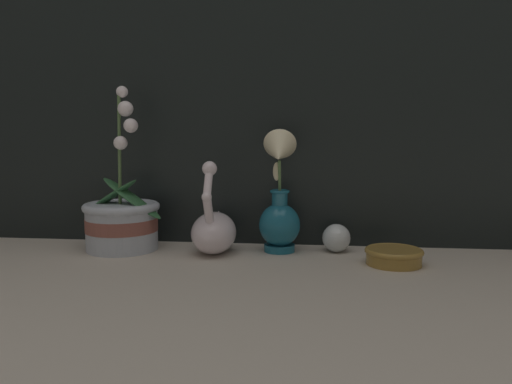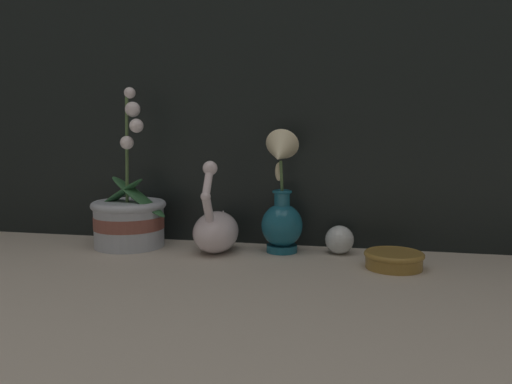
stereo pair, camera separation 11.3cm
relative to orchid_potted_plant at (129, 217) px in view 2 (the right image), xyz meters
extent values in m
plane|color=#BCB2A3|center=(0.30, -0.18, -0.07)|extent=(2.80, 2.80, 0.00)
cube|color=black|center=(0.30, 0.11, 0.53)|extent=(2.80, 0.03, 1.20)
cylinder|color=#B2BCCC|center=(0.00, 0.00, -0.02)|extent=(0.17, 0.17, 0.11)
cylinder|color=brown|center=(0.00, 0.00, -0.01)|extent=(0.17, 0.17, 0.03)
torus|color=#B2BCCC|center=(0.00, 0.00, 0.03)|extent=(0.19, 0.19, 0.02)
cylinder|color=#4C6B3D|center=(0.00, 0.00, 0.17)|extent=(0.01, 0.02, 0.27)
ellipsoid|color=#2D6038|center=(0.03, -0.01, 0.05)|extent=(0.17, 0.09, 0.10)
ellipsoid|color=#2D6038|center=(-0.03, 0.01, 0.05)|extent=(0.16, 0.08, 0.10)
sphere|color=white|center=(0.01, 0.01, 0.31)|extent=(0.03, 0.03, 0.03)
sphere|color=white|center=(0.01, 0.01, 0.27)|extent=(0.04, 0.04, 0.04)
sphere|color=white|center=(0.04, -0.03, 0.23)|extent=(0.03, 0.03, 0.03)
sphere|color=white|center=(0.01, -0.02, 0.19)|extent=(0.03, 0.03, 0.03)
ellipsoid|color=white|center=(0.23, -0.02, -0.03)|extent=(0.11, 0.15, 0.10)
cone|color=white|center=(0.23, 0.04, -0.01)|extent=(0.05, 0.07, 0.07)
cylinder|color=white|center=(0.23, -0.07, 0.04)|extent=(0.02, 0.05, 0.08)
sphere|color=white|center=(0.23, -0.09, 0.07)|extent=(0.02, 0.02, 0.02)
cylinder|color=white|center=(0.23, -0.07, 0.10)|extent=(0.02, 0.05, 0.07)
sphere|color=white|center=(0.23, -0.06, 0.13)|extent=(0.03, 0.03, 0.03)
cylinder|color=#195B75|center=(0.39, 0.02, -0.07)|extent=(0.07, 0.07, 0.02)
ellipsoid|color=#195B75|center=(0.39, 0.02, -0.01)|extent=(0.10, 0.10, 0.10)
cylinder|color=#195B75|center=(0.39, 0.02, 0.05)|extent=(0.04, 0.04, 0.03)
torus|color=#195B75|center=(0.39, 0.02, 0.07)|extent=(0.05, 0.05, 0.01)
cylinder|color=#567A47|center=(0.39, 0.01, 0.11)|extent=(0.01, 0.03, 0.08)
cone|color=beige|center=(0.39, -0.01, 0.17)|extent=(0.08, 0.10, 0.10)
ellipsoid|color=beige|center=(0.38, 0.01, 0.12)|extent=(0.02, 0.02, 0.04)
sphere|color=silver|center=(0.52, 0.03, -0.04)|extent=(0.07, 0.07, 0.07)
cylinder|color=olive|center=(0.64, -0.07, -0.06)|extent=(0.12, 0.12, 0.03)
torus|color=olive|center=(0.64, -0.07, -0.05)|extent=(0.13, 0.13, 0.01)
camera|label=1|loc=(0.46, -1.16, 0.21)|focal=35.00mm
camera|label=2|loc=(0.57, -1.14, 0.21)|focal=35.00mm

